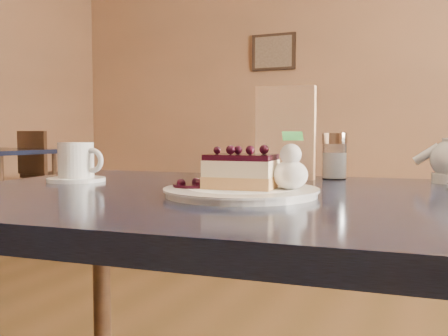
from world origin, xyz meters
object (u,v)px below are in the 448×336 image
at_px(coffee_set, 77,164).
at_px(cheesecake_slice, 241,172).
at_px(main_table, 249,235).
at_px(dessert_plate, 241,192).

bearing_deg(coffee_set, cheesecake_slice, -12.31).
relative_size(main_table, cheesecake_slice, 9.97).
distance_m(main_table, coffee_set, 0.42).
distance_m(main_table, dessert_plate, 0.09).
relative_size(main_table, coffee_set, 9.02).
relative_size(main_table, dessert_plate, 4.77).
bearing_deg(dessert_plate, coffee_set, 167.69).
height_order(cheesecake_slice, coffee_set, coffee_set).
bearing_deg(cheesecake_slice, coffee_set, 163.29).
relative_size(dessert_plate, coffee_set, 1.89).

